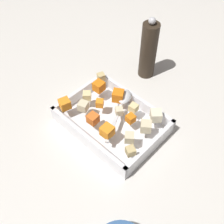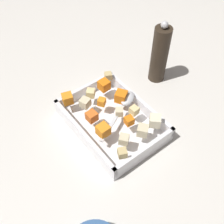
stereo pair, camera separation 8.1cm
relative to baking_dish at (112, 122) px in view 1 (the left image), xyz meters
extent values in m
plane|color=beige|center=(-0.01, -0.01, -0.02)|extent=(4.00, 4.00, 0.00)
cube|color=silver|center=(0.00, 0.00, -0.01)|extent=(0.31, 0.23, 0.01)
cube|color=silver|center=(0.00, -0.11, 0.02)|extent=(0.31, 0.01, 0.04)
cube|color=silver|center=(0.00, 0.11, 0.02)|extent=(0.31, 0.01, 0.04)
cube|color=silver|center=(-0.15, 0.00, 0.02)|extent=(0.01, 0.23, 0.04)
cube|color=silver|center=(0.15, 0.00, 0.02)|extent=(0.01, 0.23, 0.04)
cube|color=orange|center=(0.06, 0.02, 0.05)|extent=(0.03, 0.03, 0.02)
cube|color=orange|center=(-0.12, -0.08, 0.05)|extent=(0.04, 0.04, 0.03)
cube|color=orange|center=(-0.05, 0.00, 0.05)|extent=(0.03, 0.03, 0.02)
cube|color=orange|center=(0.04, -0.06, 0.05)|extent=(0.03, 0.03, 0.03)
cube|color=orange|center=(-0.10, 0.05, 0.05)|extent=(0.03, 0.03, 0.03)
cube|color=orange|center=(-0.03, 0.06, 0.05)|extent=(0.05, 0.05, 0.03)
cube|color=orange|center=(-0.02, -0.06, 0.05)|extent=(0.03, 0.03, 0.03)
cube|color=beige|center=(0.01, 0.02, 0.05)|extent=(0.03, 0.03, 0.02)
cube|color=beige|center=(0.10, -0.04, 0.05)|extent=(0.04, 0.04, 0.03)
cube|color=#E0CC89|center=(-0.10, 0.00, 0.05)|extent=(0.04, 0.04, 0.03)
cube|color=beige|center=(0.11, 0.07, 0.05)|extent=(0.05, 0.05, 0.03)
cube|color=#E0CC89|center=(0.04, 0.06, 0.05)|extent=(0.03, 0.03, 0.02)
cube|color=beige|center=(0.11, 0.02, 0.05)|extent=(0.04, 0.04, 0.03)
cube|color=tan|center=(0.13, -0.06, 0.05)|extent=(0.03, 0.03, 0.02)
cube|color=tan|center=(-0.13, 0.09, 0.05)|extent=(0.03, 0.03, 0.02)
cube|color=beige|center=(-0.08, -0.04, 0.05)|extent=(0.04, 0.04, 0.03)
ellipsoid|color=silver|center=(-0.02, 0.07, 0.05)|extent=(0.06, 0.07, 0.02)
cube|color=silver|center=(0.03, -0.02, 0.04)|extent=(0.07, 0.13, 0.01)
cylinder|color=#2D2319|center=(-0.08, 0.26, 0.09)|extent=(0.06, 0.06, 0.21)
sphere|color=#B7B7BC|center=(-0.08, 0.26, 0.20)|extent=(0.02, 0.02, 0.02)
camera|label=1|loc=(0.36, -0.38, 0.67)|focal=43.57mm
camera|label=2|loc=(0.41, -0.32, 0.67)|focal=43.57mm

